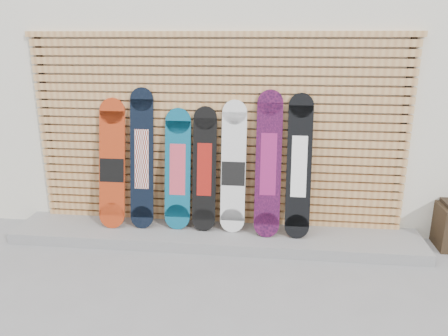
% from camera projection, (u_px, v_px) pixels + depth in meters
% --- Properties ---
extents(ground, '(80.00, 80.00, 0.00)m').
position_uv_depth(ground, '(220.00, 272.00, 4.33)').
color(ground, gray).
rests_on(ground, ground).
extents(building, '(12.00, 5.00, 3.60)m').
position_uv_depth(building, '(276.00, 64.00, 7.08)').
color(building, silver).
rests_on(building, ground).
extents(concrete_step, '(4.60, 0.70, 0.12)m').
position_uv_depth(concrete_step, '(214.00, 236.00, 4.98)').
color(concrete_step, gray).
rests_on(concrete_step, ground).
extents(slat_wall, '(4.26, 0.08, 2.29)m').
position_uv_depth(slat_wall, '(217.00, 132.00, 4.92)').
color(slat_wall, tan).
rests_on(slat_wall, ground).
extents(snowboard_0, '(0.30, 0.34, 1.46)m').
position_uv_depth(snowboard_0, '(112.00, 165.00, 4.97)').
color(snowboard_0, '#A93112').
rests_on(snowboard_0, concrete_step).
extents(snowboard_1, '(0.26, 0.30, 1.58)m').
position_uv_depth(snowboard_1, '(142.00, 159.00, 4.93)').
color(snowboard_1, black).
rests_on(snowboard_1, concrete_step).
extents(snowboard_2, '(0.29, 0.28, 1.36)m').
position_uv_depth(snowboard_2, '(178.00, 169.00, 4.93)').
color(snowboard_2, '#0B5472').
rests_on(snowboard_2, concrete_step).
extents(snowboard_3, '(0.26, 0.30, 1.39)m').
position_uv_depth(snowboard_3, '(204.00, 169.00, 4.88)').
color(snowboard_3, black).
rests_on(snowboard_3, concrete_step).
extents(snowboard_4, '(0.27, 0.29, 1.46)m').
position_uv_depth(snowboard_4, '(233.00, 168.00, 4.84)').
color(snowboard_4, silver).
rests_on(snowboard_4, concrete_step).
extents(snowboard_5, '(0.28, 0.37, 1.58)m').
position_uv_depth(snowboard_5, '(268.00, 164.00, 4.74)').
color(snowboard_5, black).
rests_on(snowboard_5, concrete_step).
extents(snowboard_6, '(0.27, 0.37, 1.55)m').
position_uv_depth(snowboard_6, '(299.00, 167.00, 4.71)').
color(snowboard_6, black).
rests_on(snowboard_6, concrete_step).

